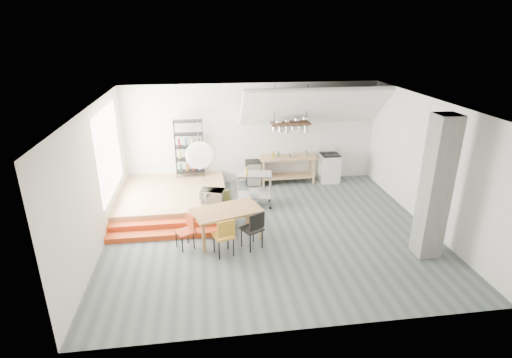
{
  "coord_description": "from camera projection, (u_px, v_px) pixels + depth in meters",
  "views": [
    {
      "loc": [
        -1.56,
        -8.76,
        4.85
      ],
      "look_at": [
        -0.25,
        0.8,
        1.11
      ],
      "focal_mm": 28.0,
      "sensor_mm": 36.0,
      "label": 1
    }
  ],
  "objects": [
    {
      "name": "wall_right",
      "position": [
        429.0,
        164.0,
        9.97
      ],
      "size": [
        0.04,
        7.0,
        3.2
      ],
      "primitive_type": "cube",
      "color": "silver",
      "rests_on": "ground"
    },
    {
      "name": "chair_red",
      "position": [
        187.0,
        229.0,
        9.16
      ],
      "size": [
        0.5,
        0.5,
        0.81
      ],
      "rotation": [
        0.0,
        0.0,
        -1.06
      ],
      "color": "#C6401C",
      "rests_on": "ground"
    },
    {
      "name": "window_pane",
      "position": [
        109.0,
        152.0,
        10.28
      ],
      "size": [
        0.02,
        2.5,
        2.2
      ],
      "primitive_type": "cube",
      "color": "white",
      "rests_on": "wall_left"
    },
    {
      "name": "dining_table",
      "position": [
        227.0,
        213.0,
        9.48
      ],
      "size": [
        1.8,
        1.36,
        0.76
      ],
      "rotation": [
        0.0,
        0.0,
        0.32
      ],
      "color": "brown",
      "rests_on": "ground"
    },
    {
      "name": "concrete_column",
      "position": [
        435.0,
        188.0,
        8.5
      ],
      "size": [
        0.5,
        0.5,
        3.2
      ],
      "primitive_type": "cube",
      "color": "slate",
      "rests_on": "ground"
    },
    {
      "name": "platform",
      "position": [
        173.0,
        197.0,
        11.51
      ],
      "size": [
        3.0,
        3.0,
        0.4
      ],
      "primitive_type": "cube",
      "color": "#A67B53",
      "rests_on": "ground"
    },
    {
      "name": "pot_rack",
      "position": [
        291.0,
        126.0,
        12.18
      ],
      "size": [
        1.2,
        0.5,
        1.43
      ],
      "color": "#3B2417",
      "rests_on": "ceiling"
    },
    {
      "name": "wall_back",
      "position": [
        252.0,
        134.0,
        12.7
      ],
      "size": [
        8.0,
        0.04,
        3.2
      ],
      "primitive_type": "cube",
      "color": "silver",
      "rests_on": "ground"
    },
    {
      "name": "wire_shelving",
      "position": [
        189.0,
        147.0,
        12.27
      ],
      "size": [
        0.88,
        0.38,
        1.8
      ],
      "color": "black",
      "rests_on": "platform"
    },
    {
      "name": "kitchen_counter",
      "position": [
        288.0,
        165.0,
        12.87
      ],
      "size": [
        1.8,
        0.6,
        0.91
      ],
      "color": "#A67B53",
      "rests_on": "ground"
    },
    {
      "name": "rolling_cart",
      "position": [
        254.0,
        185.0,
        11.23
      ],
      "size": [
        1.06,
        0.69,
        0.98
      ],
      "rotation": [
        0.0,
        0.0,
        -0.14
      ],
      "color": "silver",
      "rests_on": "ground"
    },
    {
      "name": "stove",
      "position": [
        329.0,
        167.0,
        13.1
      ],
      "size": [
        0.6,
        0.6,
        1.18
      ],
      "color": "white",
      "rests_on": "ground"
    },
    {
      "name": "paper_lantern",
      "position": [
        199.0,
        155.0,
        8.68
      ],
      "size": [
        0.6,
        0.6,
        0.6
      ],
      "primitive_type": "sphere",
      "color": "white",
      "rests_on": "ceiling"
    },
    {
      "name": "microwave_shelf",
      "position": [
        213.0,
        202.0,
        10.36
      ],
      "size": [
        0.6,
        0.4,
        0.16
      ],
      "color": "#A67B53",
      "rests_on": "platform"
    },
    {
      "name": "microwave",
      "position": [
        212.0,
        196.0,
        10.3
      ],
      "size": [
        0.68,
        0.55,
        0.33
      ],
      "primitive_type": "imported",
      "rotation": [
        0.0,
        0.0,
        -0.28
      ],
      "color": "beige",
      "rests_on": "microwave_shelf"
    },
    {
      "name": "bowl",
      "position": [
        291.0,
        156.0,
        12.72
      ],
      "size": [
        0.27,
        0.27,
        0.06
      ],
      "primitive_type": "imported",
      "rotation": [
        0.0,
        0.0,
        0.17
      ],
      "color": "silver",
      "rests_on": "kitchen_counter"
    },
    {
      "name": "step_upper",
      "position": [
        170.0,
        225.0,
        10.05
      ],
      "size": [
        3.0,
        0.35,
        0.27
      ],
      "primitive_type": "cube",
      "color": "#C03F16",
      "rests_on": "ground"
    },
    {
      "name": "floor",
      "position": [
        270.0,
        231.0,
        10.05
      ],
      "size": [
        8.0,
        8.0,
        0.0
      ],
      "primitive_type": "plane",
      "color": "#4B5556",
      "rests_on": "ground"
    },
    {
      "name": "wall_left",
      "position": [
        96.0,
        180.0,
        8.96
      ],
      "size": [
        0.04,
        7.0,
        3.2
      ],
      "primitive_type": "cube",
      "color": "silver",
      "rests_on": "ground"
    },
    {
      "name": "step_lower",
      "position": [
        169.0,
        234.0,
        9.75
      ],
      "size": [
        3.0,
        0.35,
        0.13
      ],
      "primitive_type": "cube",
      "color": "#C03F16",
      "rests_on": "ground"
    },
    {
      "name": "chair_black",
      "position": [
        254.0,
        227.0,
        9.06
      ],
      "size": [
        0.58,
        0.58,
        0.94
      ],
      "rotation": [
        0.0,
        0.0,
        3.66
      ],
      "color": "black",
      "rests_on": "ground"
    },
    {
      "name": "chair_olive",
      "position": [
        224.0,
        205.0,
        10.22
      ],
      "size": [
        0.47,
        0.47,
        0.89
      ],
      "rotation": [
        0.0,
        0.0,
        0.18
      ],
      "color": "brown",
      "rests_on": "ground"
    },
    {
      "name": "ceiling",
      "position": [
        272.0,
        104.0,
        8.89
      ],
      "size": [
        8.0,
        7.0,
        0.02
      ],
      "primitive_type": "cube",
      "color": "white",
      "rests_on": "wall_back"
    },
    {
      "name": "mini_fridge",
      "position": [
        253.0,
        173.0,
        12.86
      ],
      "size": [
        0.46,
        0.46,
        0.79
      ],
      "primitive_type": "cube",
      "color": "black",
      "rests_on": "ground"
    },
    {
      "name": "chair_mustard",
      "position": [
        225.0,
        234.0,
        8.77
      ],
      "size": [
        0.53,
        0.53,
        0.93
      ],
      "rotation": [
        0.0,
        0.0,
        3.45
      ],
      "color": "#C58A21",
      "rests_on": "ground"
    },
    {
      "name": "slope_ceiling",
      "position": [
        314.0,
        106.0,
        12.03
      ],
      "size": [
        4.4,
        1.44,
        1.32
      ],
      "primitive_type": "cube",
      "rotation": [
        -0.73,
        0.0,
        0.0
      ],
      "color": "white",
      "rests_on": "wall_back"
    }
  ]
}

